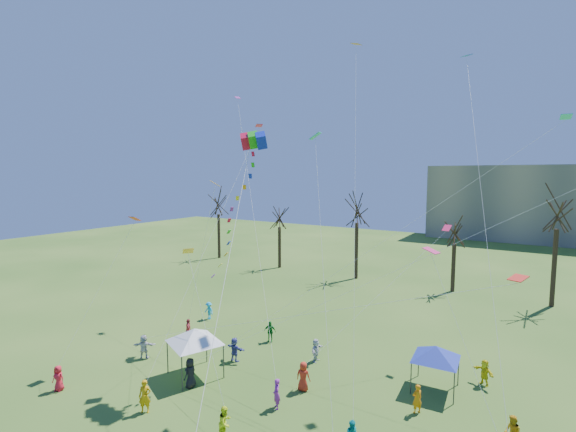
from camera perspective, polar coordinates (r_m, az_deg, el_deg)
The scene contains 6 objects.
bare_tree_row at distance 48.69m, azimuth 19.00°, elevation -1.01°, with size 71.17×7.30×12.18m.
big_box_kite at distance 25.53m, azimuth -7.18°, elevation -0.36°, with size 4.33×7.18×18.58m.
canopy_tent_white at distance 27.79m, azimuth -13.14°, elevation -16.25°, with size 3.88×3.88×3.18m.
canopy_tent_blue at distance 27.20m, azimuth 20.30°, elevation -17.76°, with size 3.68×3.68×2.77m.
festival_crowd at distance 25.87m, azimuth -0.48°, elevation -22.35°, with size 26.09×15.43×1.83m.
small_kites_aloft at distance 25.85m, azimuth 6.94°, elevation 5.61°, with size 28.51×16.62×32.08m.
Camera 1 is at (11.88, -12.14, 13.06)m, focal length 25.00 mm.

